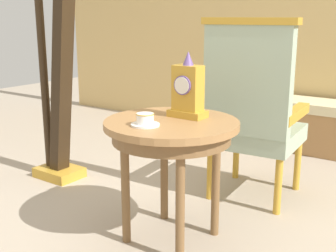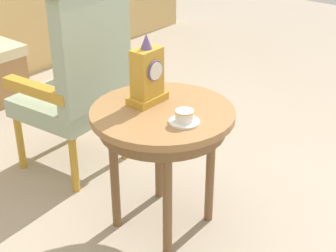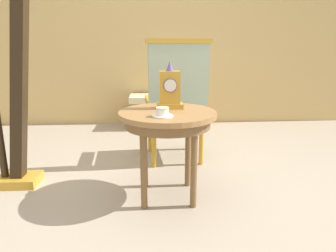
{
  "view_description": "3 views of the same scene",
  "coord_description": "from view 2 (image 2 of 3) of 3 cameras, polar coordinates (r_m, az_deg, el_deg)",
  "views": [
    {
      "loc": [
        1.29,
        -1.77,
        1.15
      ],
      "look_at": [
        0.06,
        -0.04,
        0.61
      ],
      "focal_mm": 46.64,
      "sensor_mm": 36.0,
      "label": 1
    },
    {
      "loc": [
        -1.56,
        -1.43,
        1.66
      ],
      "look_at": [
        0.06,
        -0.09,
        0.58
      ],
      "focal_mm": 54.88,
      "sensor_mm": 36.0,
      "label": 2
    },
    {
      "loc": [
        -0.02,
        -2.08,
        1.08
      ],
      "look_at": [
        0.09,
        0.0,
        0.53
      ],
      "focal_mm": 32.32,
      "sensor_mm": 36.0,
      "label": 3
    }
  ],
  "objects": [
    {
      "name": "ground_plane",
      "position": [
        2.69,
        -2.42,
        -10.99
      ],
      "size": [
        10.0,
        10.0,
        0.0
      ],
      "primitive_type": "plane",
      "color": "tan"
    },
    {
      "name": "side_table",
      "position": [
        2.41,
        -0.61,
        0.1
      ],
      "size": [
        0.68,
        0.68,
        0.64
      ],
      "color": "#9E7042",
      "rests_on": "ground"
    },
    {
      "name": "teacup_left",
      "position": [
        2.25,
        1.83,
        0.96
      ],
      "size": [
        0.14,
        0.14,
        0.06
      ],
      "color": "white",
      "rests_on": "side_table"
    },
    {
      "name": "mantel_clock",
      "position": [
        2.4,
        -2.32,
        5.6
      ],
      "size": [
        0.19,
        0.11,
        0.34
      ],
      "color": "gold",
      "rests_on": "side_table"
    },
    {
      "name": "armchair",
      "position": [
        2.93,
        -9.75,
        5.39
      ],
      "size": [
        0.59,
        0.58,
        1.14
      ],
      "color": "#9EB299",
      "rests_on": "ground"
    }
  ]
}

